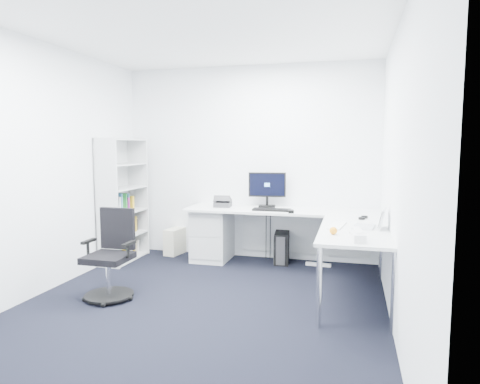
% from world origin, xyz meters
% --- Properties ---
extents(ground, '(4.20, 4.20, 0.00)m').
position_xyz_m(ground, '(0.00, 0.00, 0.00)').
color(ground, black).
extents(ceiling, '(4.20, 4.20, 0.00)m').
position_xyz_m(ceiling, '(0.00, 0.00, 2.70)').
color(ceiling, white).
extents(wall_back, '(3.60, 0.02, 2.70)m').
position_xyz_m(wall_back, '(0.00, 2.10, 1.35)').
color(wall_back, white).
rests_on(wall_back, ground).
extents(wall_front, '(3.60, 0.02, 2.70)m').
position_xyz_m(wall_front, '(0.00, -2.10, 1.35)').
color(wall_front, white).
rests_on(wall_front, ground).
extents(wall_left, '(0.02, 4.20, 2.70)m').
position_xyz_m(wall_left, '(-1.80, 0.00, 1.35)').
color(wall_left, white).
rests_on(wall_left, ground).
extents(wall_right, '(0.02, 4.20, 2.70)m').
position_xyz_m(wall_right, '(1.80, 0.00, 1.35)').
color(wall_right, white).
rests_on(wall_right, ground).
extents(l_desk, '(2.59, 1.45, 0.76)m').
position_xyz_m(l_desk, '(0.55, 1.40, 0.38)').
color(l_desk, silver).
rests_on(l_desk, ground).
extents(drawer_pedestal, '(0.48, 0.60, 0.74)m').
position_xyz_m(drawer_pedestal, '(-0.45, 1.80, 0.37)').
color(drawer_pedestal, silver).
rests_on(drawer_pedestal, ground).
extents(bookshelf, '(0.33, 0.85, 1.69)m').
position_xyz_m(bookshelf, '(-1.62, 1.45, 0.85)').
color(bookshelf, '#BDBFBF').
rests_on(bookshelf, ground).
extents(task_chair, '(0.53, 0.53, 0.93)m').
position_xyz_m(task_chair, '(-1.00, 0.04, 0.47)').
color(task_chair, black).
rests_on(task_chair, ground).
extents(black_pc_tower, '(0.24, 0.45, 0.42)m').
position_xyz_m(black_pc_tower, '(0.52, 1.90, 0.21)').
color(black_pc_tower, black).
rests_on(black_pc_tower, ground).
extents(beige_pc_tower, '(0.24, 0.42, 0.38)m').
position_xyz_m(beige_pc_tower, '(-1.08, 1.96, 0.19)').
color(beige_pc_tower, beige).
rests_on(beige_pc_tower, ground).
extents(power_strip, '(0.33, 0.07, 0.04)m').
position_xyz_m(power_strip, '(1.02, 1.84, 0.02)').
color(power_strip, white).
rests_on(power_strip, ground).
extents(monitor, '(0.53, 0.23, 0.49)m').
position_xyz_m(monitor, '(0.30, 1.93, 1.00)').
color(monitor, black).
rests_on(monitor, l_desk).
extents(black_keyboard, '(0.49, 0.18, 0.02)m').
position_xyz_m(black_keyboard, '(0.43, 1.60, 0.77)').
color(black_keyboard, black).
rests_on(black_keyboard, l_desk).
extents(mouse, '(0.09, 0.12, 0.04)m').
position_xyz_m(mouse, '(0.69, 1.49, 0.77)').
color(mouse, black).
rests_on(mouse, l_desk).
extents(desk_phone, '(0.24, 0.24, 0.15)m').
position_xyz_m(desk_phone, '(-0.29, 1.78, 0.83)').
color(desk_phone, '#2F2F31').
rests_on(desk_phone, l_desk).
extents(laptop, '(0.35, 0.34, 0.21)m').
position_xyz_m(laptop, '(1.55, 0.72, 0.86)').
color(laptop, silver).
rests_on(laptop, l_desk).
extents(white_keyboard, '(0.20, 0.47, 0.02)m').
position_xyz_m(white_keyboard, '(1.29, 0.72, 0.76)').
color(white_keyboard, white).
rests_on(white_keyboard, l_desk).
extents(headphones, '(0.16, 0.20, 0.05)m').
position_xyz_m(headphones, '(1.56, 1.26, 0.78)').
color(headphones, black).
rests_on(headphones, l_desk).
extents(orange_fruit, '(0.07, 0.07, 0.07)m').
position_xyz_m(orange_fruit, '(1.27, 0.28, 0.79)').
color(orange_fruit, orange).
rests_on(orange_fruit, l_desk).
extents(tissue_box, '(0.15, 0.22, 0.07)m').
position_xyz_m(tissue_box, '(1.49, 0.05, 0.79)').
color(tissue_box, white).
rests_on(tissue_box, l_desk).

